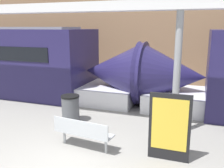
# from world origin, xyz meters

# --- Properties ---
(station_wall) EXTENTS (56.00, 0.20, 5.00)m
(station_wall) POSITION_xyz_m (0.00, 9.90, 2.50)
(station_wall) COLOR #937051
(station_wall) RESTS_ON ground_plane
(bench_near) EXTENTS (1.67, 0.61, 0.84)m
(bench_near) POSITION_xyz_m (0.09, 1.30, 0.50)
(bench_near) COLOR #ADB2B7
(bench_near) RESTS_ON ground_plane
(trash_bin) EXTENTS (0.63, 0.63, 0.93)m
(trash_bin) POSITION_xyz_m (-1.19, 2.97, 0.47)
(trash_bin) COLOR #4C4F54
(trash_bin) RESTS_ON ground_plane
(poster_board) EXTENTS (0.99, 0.07, 1.68)m
(poster_board) POSITION_xyz_m (2.31, 1.50, 0.85)
(poster_board) COLOR black
(poster_board) RESTS_ON ground_plane
(support_column_near) EXTENTS (0.20, 0.20, 3.65)m
(support_column_near) POSITION_xyz_m (2.28, 3.05, 1.82)
(support_column_near) COLOR gray
(support_column_near) RESTS_ON ground_plane
(canopy_beam) EXTENTS (28.00, 0.60, 0.28)m
(canopy_beam) POSITION_xyz_m (2.28, 3.05, 3.79)
(canopy_beam) COLOR silver
(canopy_beam) RESTS_ON support_column_near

